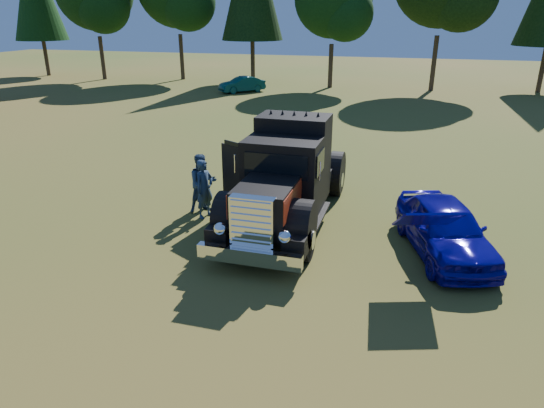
{
  "coord_description": "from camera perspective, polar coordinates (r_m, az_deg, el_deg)",
  "views": [
    {
      "loc": [
        2.72,
        -11.0,
        5.76
      ],
      "look_at": [
        -0.58,
        0.45,
        1.04
      ],
      "focal_mm": 32.0,
      "sensor_mm": 36.0,
      "label": 1
    }
  ],
  "objects": [
    {
      "name": "distant_teal_car",
      "position": [
        38.63,
        -3.55,
        13.86
      ],
      "size": [
        3.38,
        3.39,
        1.17
      ],
      "primitive_type": "imported",
      "rotation": [
        0.0,
        0.0,
        -0.78
      ],
      "color": "#092D39",
      "rests_on": "ground"
    },
    {
      "name": "diamond_t_truck",
      "position": [
        13.83,
        1.62,
        2.69
      ],
      "size": [
        3.27,
        7.16,
        3.0
      ],
      "color": "black",
      "rests_on": "ground"
    },
    {
      "name": "hotrod_coupe",
      "position": [
        12.97,
        19.65,
        -2.67
      ],
      "size": [
        2.83,
        4.46,
        1.89
      ],
      "color": "#0708AB",
      "rests_on": "ground"
    },
    {
      "name": "spectator_near",
      "position": [
        14.52,
        -7.94,
        1.77
      ],
      "size": [
        0.64,
        0.76,
        1.77
      ],
      "primitive_type": "imported",
      "rotation": [
        0.0,
        0.0,
        1.18
      ],
      "color": "#1F2648",
      "rests_on": "ground"
    },
    {
      "name": "ground",
      "position": [
        12.71,
        1.96,
        -5.36
      ],
      "size": [
        120.0,
        120.0,
        0.0
      ],
      "primitive_type": "plane",
      "color": "#325619",
      "rests_on": "ground"
    },
    {
      "name": "spectator_far",
      "position": [
        14.94,
        -8.16,
        2.43
      ],
      "size": [
        1.12,
        1.11,
        1.82
      ],
      "primitive_type": "imported",
      "rotation": [
        0.0,
        0.0,
        0.74
      ],
      "color": "#21344D",
      "rests_on": "ground"
    }
  ]
}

